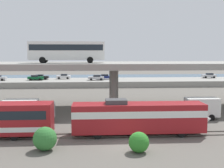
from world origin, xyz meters
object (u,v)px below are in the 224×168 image
(service_truck_east, at_px, (196,108))
(transit_bus_on_overpass, at_px, (67,50))
(service_truck_west, at_px, (27,110))
(parked_car_1, at_px, (40,77))
(parked_car_4, at_px, (209,75))
(parked_car_5, at_px, (35,78))
(parked_car_6, at_px, (64,76))
(parked_car_3, at_px, (96,77))
(parked_car_2, at_px, (105,77))
(train_locomotive, at_px, (145,116))

(service_truck_east, bearing_deg, transit_bus_on_overpass, -21.82)
(transit_bus_on_overpass, relative_size, service_truck_west, 1.76)
(parked_car_1, distance_m, parked_car_4, 50.73)
(transit_bus_on_overpass, height_order, parked_car_5, transit_bus_on_overpass)
(parked_car_5, height_order, parked_car_6, same)
(transit_bus_on_overpass, bearing_deg, parked_car_3, 81.86)
(transit_bus_on_overpass, relative_size, parked_car_2, 2.65)
(parked_car_1, xyz_separation_m, parked_car_3, (16.14, -3.16, -0.00))
(service_truck_east, relative_size, parked_car_3, 1.52)
(parked_car_4, height_order, parked_car_6, same)
(transit_bus_on_overpass, bearing_deg, parked_car_4, 44.86)
(parked_car_1, height_order, parked_car_6, same)
(service_truck_east, xyz_separation_m, parked_car_2, (-11.15, 44.24, 0.78))
(service_truck_west, relative_size, service_truck_east, 1.00)
(train_locomotive, xyz_separation_m, parked_car_1, (-21.33, 52.43, 0.23))
(transit_bus_on_overpass, xyz_separation_m, parked_car_3, (4.91, 34.34, -7.41))
(parked_car_6, bearing_deg, service_truck_east, 116.85)
(transit_bus_on_overpass, distance_m, parked_car_2, 38.25)
(train_locomotive, xyz_separation_m, parked_car_3, (-5.19, 49.27, 0.22))
(parked_car_6, bearing_deg, service_truck_west, 89.77)
(service_truck_west, distance_m, service_truck_east, 23.57)
(parked_car_4, bearing_deg, parked_car_5, 4.46)
(parked_car_3, bearing_deg, parked_car_1, -11.07)
(transit_bus_on_overpass, distance_m, parked_car_3, 35.47)
(service_truck_east, distance_m, parked_car_3, 44.05)
(transit_bus_on_overpass, height_order, parked_car_2, transit_bus_on_overpass)
(transit_bus_on_overpass, xyz_separation_m, parked_car_5, (-12.17, 35.25, -7.41))
(transit_bus_on_overpass, xyz_separation_m, parked_car_4, (39.47, 39.27, -7.42))
(service_truck_west, distance_m, parked_car_6, 46.19)
(transit_bus_on_overpass, height_order, parked_car_4, transit_bus_on_overpass)
(service_truck_west, height_order, parked_car_2, parked_car_2)
(train_locomotive, distance_m, parked_car_4, 61.66)
(transit_bus_on_overpass, bearing_deg, parked_car_6, 96.88)
(transit_bus_on_overpass, distance_m, service_truck_west, 12.12)
(parked_car_5, bearing_deg, service_truck_east, -54.15)
(parked_car_3, height_order, parked_car_6, same)
(service_truck_east, distance_m, parked_car_1, 54.05)
(parked_car_5, bearing_deg, parked_car_6, 24.67)
(train_locomotive, height_order, parked_car_2, train_locomotive)
(parked_car_4, xyz_separation_m, parked_car_5, (-51.64, -4.03, 0.00))
(parked_car_1, height_order, parked_car_5, same)
(parked_car_5, bearing_deg, train_locomotive, -66.07)
(parked_car_2, relative_size, parked_car_3, 1.01)
(parked_car_5, bearing_deg, parked_car_2, 4.36)
(parked_car_4, relative_size, parked_car_6, 1.02)
(transit_bus_on_overpass, relative_size, parked_car_5, 2.84)
(service_truck_east, bearing_deg, parked_car_1, -56.35)
(service_truck_west, distance_m, parked_car_5, 43.37)
(service_truck_east, height_order, parked_car_3, parked_car_3)
(service_truck_west, bearing_deg, parked_car_6, 89.77)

